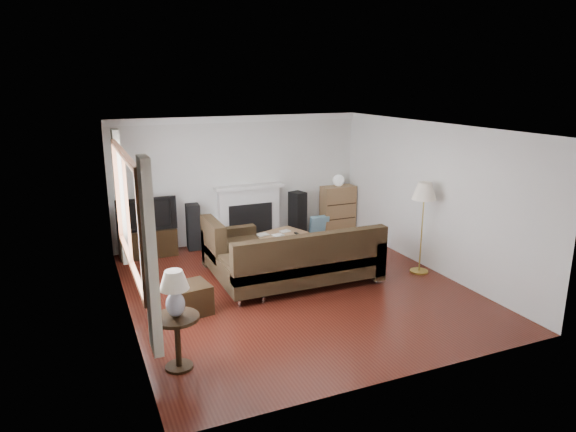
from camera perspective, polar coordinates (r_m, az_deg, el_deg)
name	(u,v)px	position (r m, az deg, el deg)	size (l,w,h in m)	color
room	(296,211)	(7.74, 0.87, 0.55)	(5.10, 5.60, 2.54)	#491810
window	(127,211)	(6.87, -17.43, 0.58)	(0.12, 2.74, 1.54)	brown
curtain_near	(150,258)	(5.46, -15.06, -4.51)	(0.10, 0.35, 2.10)	beige
curtain_far	(120,197)	(8.38, -18.13, 1.98)	(0.10, 0.35, 2.10)	beige
fireplace	(249,213)	(10.34, -4.32, 0.34)	(1.40, 0.26, 1.15)	white
tv_stand	(148,242)	(9.85, -15.31, -2.84)	(1.02, 0.46, 0.51)	black
television	(146,213)	(9.70, -15.53, 0.33)	(1.07, 0.14, 0.61)	black
speaker_left	(193,227)	(10.00, -10.47, -1.18)	(0.25, 0.29, 0.88)	black
speaker_right	(298,214)	(10.64, 1.07, 0.20)	(0.26, 0.31, 0.94)	black
bookshelf	(338,209)	(11.03, 5.55, 0.80)	(0.72, 0.34, 0.99)	olive
globe_lamp	(339,181)	(10.90, 5.63, 3.94)	(0.24, 0.24, 0.24)	white
sectional_sofa	(302,259)	(8.11, 1.55, -4.76)	(2.74, 2.00, 0.88)	black
coffee_table	(276,245)	(9.46, -1.33, -3.29)	(1.11, 0.60, 0.43)	olive
footstool	(191,298)	(7.39, -10.72, -8.99)	(0.49, 0.49, 0.42)	black
floor_lamp	(422,228)	(8.82, 14.66, -1.31)	(0.40, 0.40, 1.56)	gold
side_table	(178,342)	(6.05, -12.15, -13.55)	(0.51, 0.51, 0.64)	black
table_lamp	(175,294)	(5.80, -12.46, -8.46)	(0.33, 0.33, 0.53)	silver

